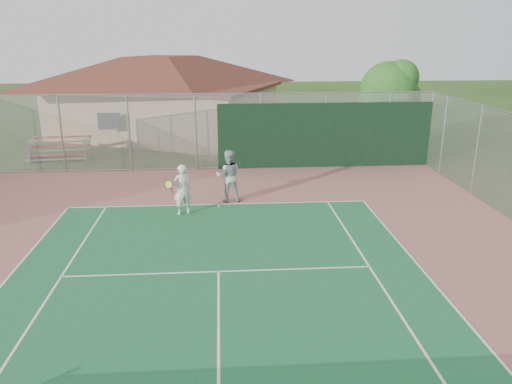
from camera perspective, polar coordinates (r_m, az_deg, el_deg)
back_fence at (r=23.18m, az=0.85°, el=6.71°), size 20.08×0.11×3.53m
side_fence_right at (r=21.15m, az=23.87°, el=4.33°), size 0.08×9.00×3.50m
clubhouse at (r=31.39m, az=-10.61°, el=11.57°), size 15.54×13.28×5.67m
bleachers at (r=27.06m, az=-21.48°, el=4.69°), size 2.89×1.88×1.06m
tree at (r=27.22m, az=15.04°, el=10.98°), size 3.46×3.28×4.82m
player_white_front at (r=17.50m, az=-8.45°, el=0.23°), size 0.98×0.73×1.79m
player_grey_back at (r=18.70m, az=-3.17°, el=1.81°), size 0.96×0.75×1.96m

